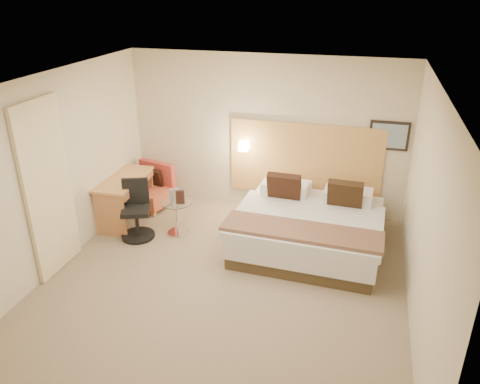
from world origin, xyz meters
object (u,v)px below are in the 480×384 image
(bed, at_px, (309,226))
(lounge_chair, at_px, (151,190))
(desk, at_px, (126,187))
(desk_chair, at_px, (137,214))
(side_table, at_px, (177,216))

(bed, relative_size, lounge_chair, 2.55)
(bed, distance_m, desk, 3.10)
(lounge_chair, bearing_deg, desk, -103.14)
(lounge_chair, relative_size, desk_chair, 0.94)
(bed, bearing_deg, lounge_chair, 167.35)
(side_table, distance_m, desk_chair, 0.64)
(lounge_chair, bearing_deg, desk_chair, -76.10)
(side_table, distance_m, desk, 1.06)
(bed, distance_m, desk_chair, 2.71)
(side_table, height_order, desk, desk)
(bed, relative_size, side_table, 3.60)
(desk, bearing_deg, side_table, -12.10)
(lounge_chair, distance_m, desk_chair, 1.12)
(side_table, bearing_deg, lounge_chair, 135.68)
(bed, distance_m, side_table, 2.10)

